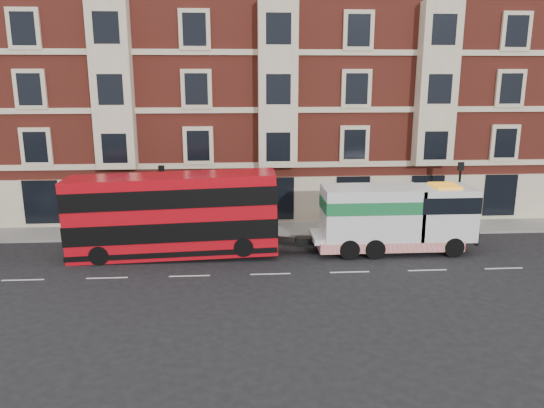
% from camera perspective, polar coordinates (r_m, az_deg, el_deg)
% --- Properties ---
extents(ground, '(120.00, 120.00, 0.00)m').
position_cam_1_polar(ground, '(26.60, -0.18, -7.55)').
color(ground, black).
rests_on(ground, ground).
extents(sidewalk, '(90.00, 3.00, 0.15)m').
position_cam_1_polar(sidewalk, '(33.66, -0.99, -2.80)').
color(sidewalk, slate).
rests_on(sidewalk, ground).
extents(victorian_terrace, '(45.00, 12.00, 20.40)m').
position_cam_1_polar(victorian_terrace, '(39.79, -0.86, 14.32)').
color(victorian_terrace, maroon).
rests_on(victorian_terrace, ground).
extents(lamp_post_west, '(0.35, 0.15, 4.35)m').
position_cam_1_polar(lamp_post_west, '(32.02, -11.68, 0.86)').
color(lamp_post_west, black).
rests_on(lamp_post_west, sidewalk).
extents(lamp_post_east, '(0.35, 0.15, 4.35)m').
position_cam_1_polar(lamp_post_east, '(34.49, 19.45, 1.27)').
color(lamp_post_east, black).
rests_on(lamp_post_east, sidewalk).
extents(double_decker_bus, '(11.12, 2.55, 4.50)m').
position_cam_1_polar(double_decker_bus, '(28.93, -10.62, -1.06)').
color(double_decker_bus, '#B90A14').
rests_on(double_decker_bus, ground).
extents(tow_truck, '(8.90, 2.63, 3.71)m').
position_cam_1_polar(tow_truck, '(30.07, 12.88, -1.43)').
color(tow_truck, silver).
rests_on(tow_truck, ground).
extents(pedestrian, '(0.62, 0.42, 1.64)m').
position_cam_1_polar(pedestrian, '(32.76, -11.87, -1.94)').
color(pedestrian, '#181A30').
rests_on(pedestrian, sidewalk).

